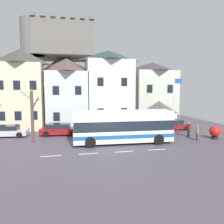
{
  "coord_description": "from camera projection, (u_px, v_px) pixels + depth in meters",
  "views": [
    {
      "loc": [
        -3.19,
        -19.32,
        5.25
      ],
      "look_at": [
        1.7,
        4.0,
        2.79
      ],
      "focal_mm": 34.83,
      "sensor_mm": 36.0,
      "label": 1
    }
  ],
  "objects": [
    {
      "name": "flagpole",
      "position": [
        175.0,
        102.0,
        25.18
      ],
      "size": [
        0.95,
        0.1,
        6.59
      ],
      "color": "silver",
      "rests_on": "ground_plane"
    },
    {
      "name": "public_bench",
      "position": [
        160.0,
        126.0,
        28.98
      ],
      "size": [
        1.51,
        0.48,
        0.87
      ],
      "color": "brown",
      "rests_on": "ground_plane"
    },
    {
      "name": "parked_car_01",
      "position": [
        173.0,
        125.0,
        28.42
      ],
      "size": [
        4.49,
        2.23,
        1.32
      ],
      "rotation": [
        0.0,
        0.0,
        0.1
      ],
      "color": "maroon",
      "rests_on": "ground_plane"
    },
    {
      "name": "bare_tree_01",
      "position": [
        32.0,
        115.0,
        21.41
      ],
      "size": [
        1.77,
        1.29,
        5.5
      ],
      "color": "brown",
      "rests_on": "ground_plane"
    },
    {
      "name": "bus_shelter",
      "position": [
        159.0,
        107.0,
        25.98
      ],
      "size": [
        3.6,
        3.6,
        3.9
      ],
      "color": "#473D33",
      "rests_on": "ground_plane"
    },
    {
      "name": "pedestrian_00",
      "position": [
        197.0,
        132.0,
        22.51
      ],
      "size": [
        0.33,
        0.34,
        1.56
      ],
      "color": "#2D2D38",
      "rests_on": "ground_plane"
    },
    {
      "name": "townhouse_02",
      "position": [
        67.0,
        93.0,
        31.04
      ],
      "size": [
        5.56,
        7.05,
        9.63
      ],
      "color": "silver",
      "rests_on": "ground_plane"
    },
    {
      "name": "townhouse_03",
      "position": [
        109.0,
        89.0,
        31.41
      ],
      "size": [
        6.42,
        5.47,
        10.81
      ],
      "color": "white",
      "rests_on": "ground_plane"
    },
    {
      "name": "hilltop_castle",
      "position": [
        64.0,
        80.0,
        49.36
      ],
      "size": [
        32.78,
        32.78,
        19.88
      ],
      "color": "#5E5D53",
      "rests_on": "ground_plane"
    },
    {
      "name": "pedestrian_02",
      "position": [
        189.0,
        129.0,
        24.17
      ],
      "size": [
        0.36,
        0.38,
        1.64
      ],
      "color": "#2D2D38",
      "rests_on": "ground_plane"
    },
    {
      "name": "pedestrian_01",
      "position": [
        167.0,
        129.0,
        24.38
      ],
      "size": [
        0.36,
        0.33,
        1.65
      ],
      "color": "#2D2D38",
      "rests_on": "ground_plane"
    },
    {
      "name": "townhouse_01",
      "position": [
        21.0,
        89.0,
        28.87
      ],
      "size": [
        5.65,
        5.21,
        10.54
      ],
      "color": "beige",
      "rests_on": "ground_plane"
    },
    {
      "name": "harbour_buoy",
      "position": [
        215.0,
        132.0,
        23.18
      ],
      "size": [
        1.16,
        1.16,
        1.41
      ],
      "color": "black",
      "rests_on": "ground_plane"
    },
    {
      "name": "townhouse_04",
      "position": [
        152.0,
        94.0,
        33.03
      ],
      "size": [
        6.09,
        5.79,
        9.32
      ],
      "color": "beige",
      "rests_on": "ground_plane"
    },
    {
      "name": "parked_car_00",
      "position": [
        8.0,
        131.0,
        24.28
      ],
      "size": [
        4.21,
        2.11,
        1.27
      ],
      "rotation": [
        0.0,
        0.0,
        -0.08
      ],
      "color": "silver",
      "rests_on": "ground_plane"
    },
    {
      "name": "ground_plane",
      "position": [
        103.0,
        147.0,
        20.01
      ],
      "size": [
        40.0,
        60.0,
        0.07
      ],
      "color": "#504956"
    },
    {
      "name": "transit_bus",
      "position": [
        123.0,
        127.0,
        21.25
      ],
      "size": [
        9.74,
        2.88,
        3.21
      ],
      "rotation": [
        0.0,
        0.0,
        -0.04
      ],
      "color": "white",
      "rests_on": "ground_plane"
    },
    {
      "name": "parked_car_02",
      "position": [
        60.0,
        129.0,
        25.16
      ],
      "size": [
        4.71,
        2.24,
        1.35
      ],
      "rotation": [
        0.0,
        0.0,
        -0.1
      ],
      "color": "maroon",
      "rests_on": "ground_plane"
    }
  ]
}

